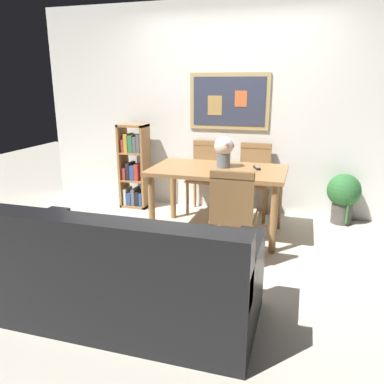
{
  "coord_description": "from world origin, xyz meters",
  "views": [
    {
      "loc": [
        0.89,
        -3.36,
        1.63
      ],
      "look_at": [
        -0.08,
        -0.1,
        0.65
      ],
      "focal_mm": 35.68,
      "sensor_mm": 36.0,
      "label": 1
    }
  ],
  "objects_px": {
    "dining_table": "(218,178)",
    "tv_remote": "(257,168)",
    "leather_couch": "(126,279)",
    "potted_ivy": "(343,195)",
    "bookshelf": "(134,168)",
    "dining_chair_far_left": "(206,171)",
    "dining_chair_near_right": "(233,210)",
    "dining_chair_far_right": "(254,174)",
    "flower_vase": "(224,150)"
  },
  "relations": [
    {
      "from": "dining_table",
      "to": "dining_chair_far_left",
      "type": "bearing_deg",
      "value": 113.88
    },
    {
      "from": "dining_chair_far_left",
      "to": "dining_chair_far_right",
      "type": "relative_size",
      "value": 1.0
    },
    {
      "from": "dining_table",
      "to": "leather_couch",
      "type": "bearing_deg",
      "value": -98.06
    },
    {
      "from": "flower_vase",
      "to": "leather_couch",
      "type": "bearing_deg",
      "value": -99.08
    },
    {
      "from": "dining_chair_near_right",
      "to": "dining_chair_far_left",
      "type": "bearing_deg",
      "value": 113.41
    },
    {
      "from": "dining_chair_far_right",
      "to": "leather_couch",
      "type": "xyz_separation_m",
      "value": [
        -0.55,
        -2.47,
        -0.22
      ]
    },
    {
      "from": "dining_chair_near_right",
      "to": "tv_remote",
      "type": "bearing_deg",
      "value": 83.24
    },
    {
      "from": "dining_chair_near_right",
      "to": "dining_table",
      "type": "bearing_deg",
      "value": 112.92
    },
    {
      "from": "dining_chair_near_right",
      "to": "tv_remote",
      "type": "height_order",
      "value": "dining_chair_near_right"
    },
    {
      "from": "potted_ivy",
      "to": "dining_chair_near_right",
      "type": "bearing_deg",
      "value": -125.7
    },
    {
      "from": "tv_remote",
      "to": "bookshelf",
      "type": "bearing_deg",
      "value": 161.96
    },
    {
      "from": "dining_chair_far_right",
      "to": "tv_remote",
      "type": "distance_m",
      "value": 0.66
    },
    {
      "from": "bookshelf",
      "to": "potted_ivy",
      "type": "xyz_separation_m",
      "value": [
        2.65,
        0.1,
        -0.18
      ]
    },
    {
      "from": "dining_chair_near_right",
      "to": "leather_couch",
      "type": "height_order",
      "value": "dining_chair_near_right"
    },
    {
      "from": "dining_chair_far_right",
      "to": "potted_ivy",
      "type": "xyz_separation_m",
      "value": [
        1.06,
        0.04,
        -0.19
      ]
    },
    {
      "from": "dining_chair_near_right",
      "to": "bookshelf",
      "type": "xyz_separation_m",
      "value": [
        -1.6,
        1.37,
        -0.01
      ]
    },
    {
      "from": "flower_vase",
      "to": "potted_ivy",
      "type": "bearing_deg",
      "value": 27.24
    },
    {
      "from": "tv_remote",
      "to": "flower_vase",
      "type": "bearing_deg",
      "value": -175.48
    },
    {
      "from": "dining_chair_far_left",
      "to": "leather_couch",
      "type": "height_order",
      "value": "dining_chair_far_left"
    },
    {
      "from": "dining_table",
      "to": "dining_chair_far_left",
      "type": "relative_size",
      "value": 1.58
    },
    {
      "from": "dining_table",
      "to": "tv_remote",
      "type": "bearing_deg",
      "value": 13.7
    },
    {
      "from": "dining_chair_far_right",
      "to": "leather_couch",
      "type": "height_order",
      "value": "dining_chair_far_right"
    },
    {
      "from": "dining_table",
      "to": "potted_ivy",
      "type": "relative_size",
      "value": 2.39
    },
    {
      "from": "bookshelf",
      "to": "dining_chair_far_right",
      "type": "bearing_deg",
      "value": 2.18
    },
    {
      "from": "dining_table",
      "to": "potted_ivy",
      "type": "xyz_separation_m",
      "value": [
        1.36,
        0.75,
        -0.29
      ]
    },
    {
      "from": "leather_couch",
      "to": "flower_vase",
      "type": "relative_size",
      "value": 5.36
    },
    {
      "from": "dining_table",
      "to": "leather_couch",
      "type": "distance_m",
      "value": 1.81
    },
    {
      "from": "leather_couch",
      "to": "bookshelf",
      "type": "relative_size",
      "value": 1.62
    },
    {
      "from": "dining_chair_near_right",
      "to": "potted_ivy",
      "type": "bearing_deg",
      "value": 54.3
    },
    {
      "from": "dining_chair_far_right",
      "to": "dining_chair_near_right",
      "type": "bearing_deg",
      "value": -89.69
    },
    {
      "from": "dining_chair_far_left",
      "to": "dining_chair_near_right",
      "type": "bearing_deg",
      "value": -66.59
    },
    {
      "from": "leather_couch",
      "to": "potted_ivy",
      "type": "distance_m",
      "value": 2.98
    },
    {
      "from": "bookshelf",
      "to": "flower_vase",
      "type": "distance_m",
      "value": 1.51
    },
    {
      "from": "leather_couch",
      "to": "bookshelf",
      "type": "height_order",
      "value": "bookshelf"
    },
    {
      "from": "bookshelf",
      "to": "potted_ivy",
      "type": "height_order",
      "value": "bookshelf"
    },
    {
      "from": "dining_chair_far_right",
      "to": "tv_remote",
      "type": "xyz_separation_m",
      "value": [
        0.1,
        -0.61,
        0.22
      ]
    },
    {
      "from": "dining_chair_far_right",
      "to": "tv_remote",
      "type": "bearing_deg",
      "value": -80.29
    },
    {
      "from": "dining_chair_far_left",
      "to": "leather_couch",
      "type": "distance_m",
      "value": 2.52
    },
    {
      "from": "bookshelf",
      "to": "dining_chair_near_right",
      "type": "bearing_deg",
      "value": -40.61
    },
    {
      "from": "dining_table",
      "to": "dining_chair_near_right",
      "type": "distance_m",
      "value": 0.79
    },
    {
      "from": "dining_chair_near_right",
      "to": "bookshelf",
      "type": "relative_size",
      "value": 0.82
    },
    {
      "from": "flower_vase",
      "to": "dining_chair_far_right",
      "type": "bearing_deg",
      "value": 68.41
    },
    {
      "from": "dining_chair_far_left",
      "to": "bookshelf",
      "type": "distance_m",
      "value": 0.97
    },
    {
      "from": "dining_chair_far_left",
      "to": "potted_ivy",
      "type": "height_order",
      "value": "dining_chair_far_left"
    },
    {
      "from": "dining_chair_far_left",
      "to": "flower_vase",
      "type": "bearing_deg",
      "value": -61.09
    },
    {
      "from": "dining_table",
      "to": "potted_ivy",
      "type": "distance_m",
      "value": 1.58
    },
    {
      "from": "dining_chair_near_right",
      "to": "potted_ivy",
      "type": "height_order",
      "value": "dining_chair_near_right"
    },
    {
      "from": "dining_table",
      "to": "bookshelf",
      "type": "distance_m",
      "value": 1.45
    },
    {
      "from": "dining_chair_far_right",
      "to": "flower_vase",
      "type": "height_order",
      "value": "flower_vase"
    },
    {
      "from": "leather_couch",
      "to": "flower_vase",
      "type": "distance_m",
      "value": 1.96
    }
  ]
}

